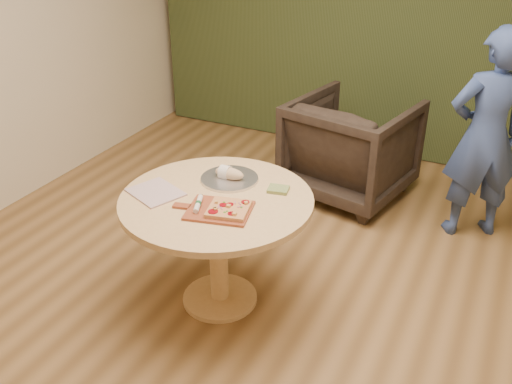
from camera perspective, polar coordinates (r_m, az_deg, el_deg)
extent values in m
cube|color=olive|center=(3.55, -0.13, -13.39)|extent=(5.00, 6.00, 0.02)
cube|color=beige|center=(5.60, 14.16, 17.67)|extent=(5.00, 0.02, 2.80)
cube|color=#293518|center=(5.50, 13.89, 17.51)|extent=(4.80, 0.14, 2.78)
cylinder|color=#DEB072|center=(3.74, -3.61, -10.48)|extent=(0.47, 0.47, 0.03)
cylinder|color=#DEB072|center=(3.54, -3.77, -6.18)|extent=(0.11, 0.11, 0.68)
cylinder|color=#DEB072|center=(3.34, -3.97, -0.86)|extent=(1.14, 1.14, 0.04)
cube|color=brown|center=(3.18, -3.69, -1.85)|extent=(0.40, 0.35, 0.01)
cube|color=brown|center=(3.24, -7.42, -1.41)|extent=(0.11, 0.07, 0.01)
cube|color=tan|center=(3.16, -2.76, -1.70)|extent=(0.26, 0.26, 0.02)
cylinder|color=maroon|center=(3.11, -4.32, -1.96)|extent=(0.06, 0.06, 0.00)
cylinder|color=maroon|center=(3.20, -1.07, -1.00)|extent=(0.05, 0.05, 0.00)
cylinder|color=maroon|center=(3.17, -3.31, -1.30)|extent=(0.04, 0.04, 0.00)
cylinder|color=maroon|center=(3.09, -2.48, -2.16)|extent=(0.04, 0.04, 0.00)
cylinder|color=maroon|center=(3.17, -2.62, -1.24)|extent=(0.04, 0.04, 0.00)
cube|color=#DA9F52|center=(3.15, -2.77, -1.40)|extent=(0.02, 0.02, 0.01)
cube|color=#DA9F52|center=(3.12, -4.10, -1.71)|extent=(0.03, 0.03, 0.01)
cube|color=#DA9F52|center=(3.07, -2.17, -2.20)|extent=(0.02, 0.02, 0.01)
cube|color=#DA9F52|center=(3.19, -3.99, -1.00)|extent=(0.02, 0.02, 0.01)
cube|color=#DA9F52|center=(3.18, -1.01, -1.09)|extent=(0.03, 0.03, 0.01)
cube|color=#DA9F52|center=(3.13, -4.15, -1.65)|extent=(0.02, 0.02, 0.01)
cube|color=#2A7B1B|center=(3.19, -3.24, -1.12)|extent=(0.01, 0.01, 0.00)
cube|color=#2A7B1B|center=(3.11, -2.93, -1.93)|extent=(0.01, 0.01, 0.00)
cube|color=#2A7B1B|center=(3.14, -1.46, -1.53)|extent=(0.01, 0.01, 0.00)
cube|color=#2A7B1B|center=(3.10, -3.17, -2.03)|extent=(0.01, 0.01, 0.00)
cube|color=#2A7B1B|center=(3.18, -2.48, -1.16)|extent=(0.01, 0.01, 0.00)
cube|color=#2A7B1B|center=(3.20, -3.21, -1.01)|extent=(0.01, 0.01, 0.00)
cube|color=#9D526C|center=(3.18, -1.66, -1.16)|extent=(0.03, 0.02, 0.00)
cube|color=#9D526C|center=(3.14, -3.47, -1.64)|extent=(0.03, 0.03, 0.00)
cube|color=#9D526C|center=(3.15, -3.73, -1.48)|extent=(0.01, 0.03, 0.00)
cube|color=#9D526C|center=(3.15, -1.65, -1.49)|extent=(0.03, 0.02, 0.00)
cube|color=#9D526C|center=(3.09, -2.42, -2.13)|extent=(0.03, 0.02, 0.00)
cube|color=#9D526C|center=(3.19, -2.09, -1.07)|extent=(0.02, 0.03, 0.00)
cylinder|color=beige|center=(3.21, -5.81, -1.19)|extent=(0.09, 0.17, 0.03)
cylinder|color=#194C26|center=(3.21, -5.81, -1.19)|extent=(0.04, 0.04, 0.03)
cube|color=silver|center=(3.29, -5.54, -0.38)|extent=(0.03, 0.04, 0.00)
cube|color=silver|center=(3.42, -10.01, -0.03)|extent=(0.37, 0.35, 0.01)
cylinder|color=silver|center=(3.53, -2.66, 1.30)|extent=(0.35, 0.35, 0.01)
cylinder|color=silver|center=(3.52, -2.66, 1.37)|extent=(0.36, 0.36, 0.02)
ellipsoid|color=tan|center=(3.51, -2.68, 1.87)|extent=(0.19, 0.08, 0.07)
cylinder|color=beige|center=(3.52, -3.11, 1.97)|extent=(0.06, 0.09, 0.09)
cube|color=#56672E|center=(3.39, 2.24, 0.27)|extent=(0.14, 0.12, 0.02)
imported|color=black|center=(4.82, 9.54, 4.83)|extent=(1.06, 1.02, 0.93)
imported|color=#32477E|center=(4.38, 21.94, 5.19)|extent=(0.68, 0.61, 1.57)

